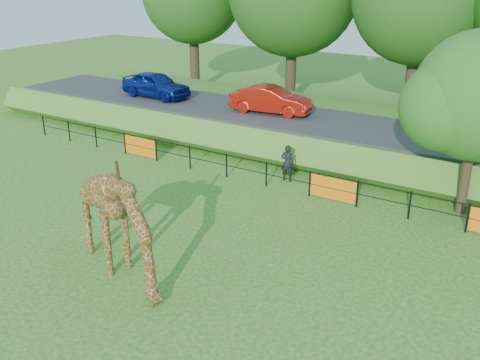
{
  "coord_description": "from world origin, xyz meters",
  "views": [
    {
      "loc": [
        10.12,
        -10.35,
        8.63
      ],
      "look_at": [
        1.34,
        3.76,
        2.0
      ],
      "focal_mm": 40.0,
      "sensor_mm": 36.0,
      "label": 1
    }
  ],
  "objects": [
    {
      "name": "ground",
      "position": [
        0.0,
        0.0,
        0.0
      ],
      "size": [
        90.0,
        90.0,
        0.0
      ],
      "primitive_type": "plane",
      "color": "#2B6118",
      "rests_on": "ground"
    },
    {
      "name": "road",
      "position": [
        0.0,
        14.0,
        1.36
      ],
      "size": [
        40.0,
        5.0,
        0.12
      ],
      "primitive_type": "cube",
      "color": "#303033",
      "rests_on": "embankment"
    },
    {
      "name": "car_blue",
      "position": [
        -10.72,
        13.71,
        2.17
      ],
      "size": [
        4.5,
        2.0,
        1.5
      ],
      "primitive_type": "imported",
      "rotation": [
        0.0,
        0.0,
        1.52
      ],
      "color": "navy",
      "rests_on": "road"
    },
    {
      "name": "giraffe",
      "position": [
        -0.33,
        -0.35,
        1.64
      ],
      "size": [
        4.59,
        2.45,
        3.28
      ],
      "primitive_type": null,
      "rotation": [
        0.0,
        0.0,
        -0.37
      ],
      "color": "#5E3713",
      "rests_on": "ground"
    },
    {
      "name": "car_red",
      "position": [
        -3.16,
        14.06,
        2.13
      ],
      "size": [
        4.45,
        2.05,
        1.41
      ],
      "primitive_type": "imported",
      "rotation": [
        0.0,
        0.0,
        1.7
      ],
      "color": "red",
      "rests_on": "road"
    },
    {
      "name": "perimeter_fence",
      "position": [
        0.0,
        8.0,
        0.55
      ],
      "size": [
        28.07,
        0.1,
        1.1
      ],
      "primitive_type": null,
      "color": "black",
      "rests_on": "ground"
    },
    {
      "name": "visitor",
      "position": [
        0.46,
        9.02,
        0.81
      ],
      "size": [
        0.64,
        0.46,
        1.63
      ],
      "primitive_type": "imported",
      "rotation": [
        0.0,
        0.0,
        3.27
      ],
      "color": "black",
      "rests_on": "ground"
    },
    {
      "name": "embankment",
      "position": [
        0.0,
        15.5,
        0.65
      ],
      "size": [
        40.0,
        9.0,
        1.3
      ],
      "primitive_type": "cube",
      "color": "#2B6118",
      "rests_on": "ground"
    }
  ]
}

